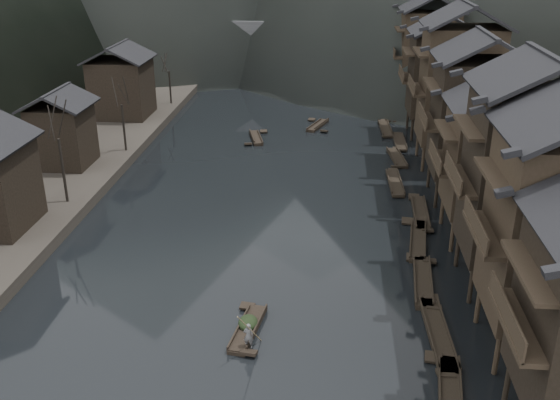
# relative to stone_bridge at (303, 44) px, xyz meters

# --- Properties ---
(water) EXTENTS (300.00, 300.00, 0.00)m
(water) POSITION_rel_stone_bridge_xyz_m (0.00, -72.00, -5.11)
(water) COLOR black
(water) RESTS_ON ground
(left_bank) EXTENTS (40.00, 200.00, 1.20)m
(left_bank) POSITION_rel_stone_bridge_xyz_m (-35.00, -32.00, -4.51)
(left_bank) COLOR #2D2823
(left_bank) RESTS_ON ground
(stilt_houses) EXTENTS (9.00, 67.60, 16.05)m
(stilt_houses) POSITION_rel_stone_bridge_xyz_m (17.28, -52.38, 3.93)
(stilt_houses) COLOR black
(stilt_houses) RESTS_ON ground
(left_houses) EXTENTS (8.10, 53.20, 8.73)m
(left_houses) POSITION_rel_stone_bridge_xyz_m (-20.50, -51.88, 0.55)
(left_houses) COLOR black
(left_houses) RESTS_ON left_bank
(bare_trees) EXTENTS (3.90, 60.44, 7.80)m
(bare_trees) POSITION_rel_stone_bridge_xyz_m (-17.00, -54.44, 1.17)
(bare_trees) COLOR black
(bare_trees) RESTS_ON left_bank
(moored_sampans) EXTENTS (3.21, 60.21, 0.47)m
(moored_sampans) POSITION_rel_stone_bridge_xyz_m (11.97, -51.78, -4.91)
(moored_sampans) COLOR black
(moored_sampans) RESTS_ON water
(midriver_boats) EXTENTS (11.89, 42.41, 0.45)m
(midriver_boats) POSITION_rel_stone_bridge_xyz_m (1.12, -17.99, -4.91)
(midriver_boats) COLOR black
(midriver_boats) RESTS_ON water
(stone_bridge) EXTENTS (40.00, 6.00, 9.00)m
(stone_bridge) POSITION_rel_stone_bridge_xyz_m (0.00, 0.00, 0.00)
(stone_bridge) COLOR #4C4C4F
(stone_bridge) RESTS_ON ground
(hero_sampan) EXTENTS (1.81, 5.35, 0.44)m
(hero_sampan) POSITION_rel_stone_bridge_xyz_m (0.62, -72.70, -4.91)
(hero_sampan) COLOR black
(hero_sampan) RESTS_ON water
(cargo_heap) EXTENTS (1.16, 1.52, 0.70)m
(cargo_heap) POSITION_rel_stone_bridge_xyz_m (0.58, -72.46, -4.32)
(cargo_heap) COLOR black
(cargo_heap) RESTS_ON hero_sampan
(boatman) EXTENTS (0.60, 0.41, 1.58)m
(boatman) POSITION_rel_stone_bridge_xyz_m (0.90, -74.53, -3.88)
(boatman) COLOR slate
(boatman) RESTS_ON hero_sampan
(bamboo_pole) EXTENTS (1.18, 2.80, 3.69)m
(bamboo_pole) POSITION_rel_stone_bridge_xyz_m (1.10, -74.53, -1.25)
(bamboo_pole) COLOR #8C7A51
(bamboo_pole) RESTS_ON boatman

